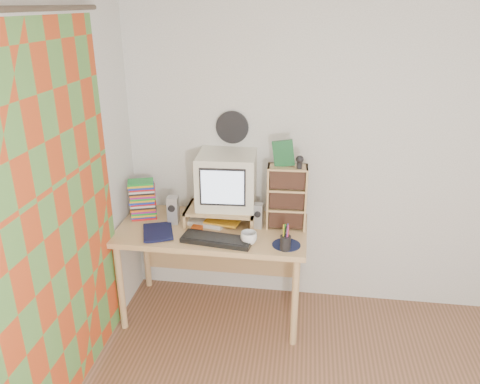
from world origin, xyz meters
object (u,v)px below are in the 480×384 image
(cd_rack, at_px, (287,197))
(mug, at_px, (249,238))
(dvd_stack, at_px, (143,201))
(crt_monitor, at_px, (226,181))
(diary, at_px, (143,232))
(desk, at_px, (214,240))
(keyboard, at_px, (217,240))

(cd_rack, xyz_separation_m, mug, (-0.24, -0.31, -0.19))
(dvd_stack, bearing_deg, crt_monitor, -14.95)
(cd_rack, distance_m, mug, 0.43)
(crt_monitor, distance_m, mug, 0.50)
(dvd_stack, height_order, diary, dvd_stack)
(mug, bearing_deg, cd_rack, 52.12)
(desk, relative_size, diary, 5.50)
(desk, height_order, keyboard, keyboard)
(dvd_stack, relative_size, diary, 1.06)
(crt_monitor, distance_m, dvd_stack, 0.68)
(desk, height_order, cd_rack, cd_rack)
(crt_monitor, relative_size, cd_rack, 0.89)
(cd_rack, bearing_deg, mug, -130.14)
(desk, relative_size, crt_monitor, 3.29)
(desk, relative_size, cd_rack, 2.93)
(diary, bearing_deg, keyboard, -22.57)
(crt_monitor, relative_size, dvd_stack, 1.57)
(diary, bearing_deg, desk, 8.41)
(desk, bearing_deg, diary, -152.08)
(crt_monitor, bearing_deg, dvd_stack, -179.15)
(crt_monitor, bearing_deg, keyboard, -94.40)
(dvd_stack, relative_size, mug, 2.35)
(mug, relative_size, diary, 0.45)
(keyboard, bearing_deg, dvd_stack, 160.65)
(dvd_stack, bearing_deg, desk, -23.16)
(cd_rack, bearing_deg, crt_monitor, 170.84)
(cd_rack, relative_size, diary, 1.87)
(desk, relative_size, keyboard, 2.83)
(dvd_stack, bearing_deg, diary, -90.61)
(mug, bearing_deg, dvd_stack, 159.83)
(dvd_stack, bearing_deg, mug, -38.97)
(desk, distance_m, diary, 0.55)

